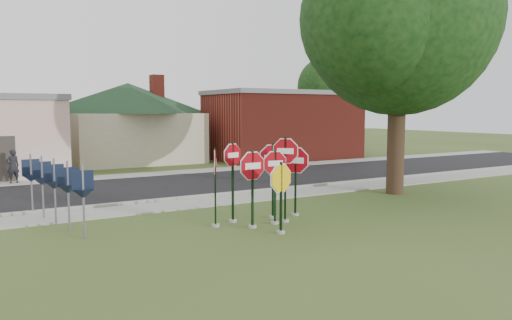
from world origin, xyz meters
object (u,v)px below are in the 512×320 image
stop_sign_center (275,177)px  stop_sign_yellow (281,189)px  oak_tree (399,18)px  pedestrian (13,166)px  stop_sign_left (252,178)px

stop_sign_center → stop_sign_yellow: (-0.49, -1.07, -0.18)m
stop_sign_yellow → stop_sign_center: bearing=65.1°
oak_tree → pedestrian: (-13.20, 10.78, -6.20)m
stop_sign_yellow → pedestrian: (-5.49, 13.97, -0.41)m
stop_sign_yellow → oak_tree: 10.16m
stop_sign_center → stop_sign_yellow: stop_sign_center is taller
stop_sign_left → pedestrian: stop_sign_left is taller
stop_sign_yellow → oak_tree: oak_tree is taller
stop_sign_center → pedestrian: stop_sign_center is taller
stop_sign_yellow → pedestrian: bearing=111.5°
stop_sign_yellow → stop_sign_left: bearing=109.4°
stop_sign_left → oak_tree: oak_tree is taller
stop_sign_left → pedestrian: bearing=111.6°
oak_tree → pedestrian: size_ratio=7.28×
pedestrian → stop_sign_left: bearing=96.4°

